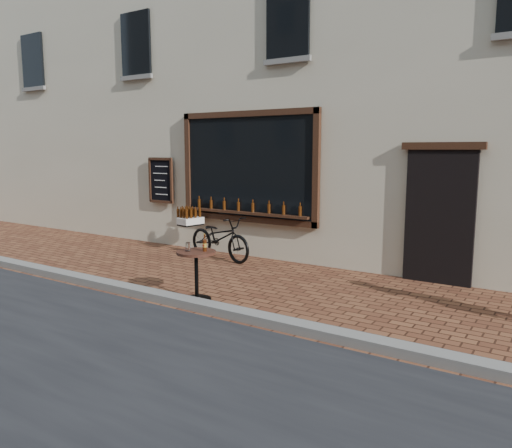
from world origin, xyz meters
The scene contains 5 objects.
ground centered at (0.00, 0.00, 0.00)m, with size 90.00×90.00×0.00m, color #562D1C.
kerb centered at (0.00, 0.20, 0.06)m, with size 90.00×0.25×0.12m, color slate.
shop_building centered at (0.00, 6.50, 5.00)m, with size 28.00×6.20×10.00m.
cargo_bicycle centered at (-2.25, 2.91, 0.45)m, with size 2.06×0.90×0.95m.
bistro_table centered at (-0.80, 0.51, 0.53)m, with size 0.58×0.58×0.99m.
Camera 1 is at (3.84, -4.95, 2.20)m, focal length 35.00 mm.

